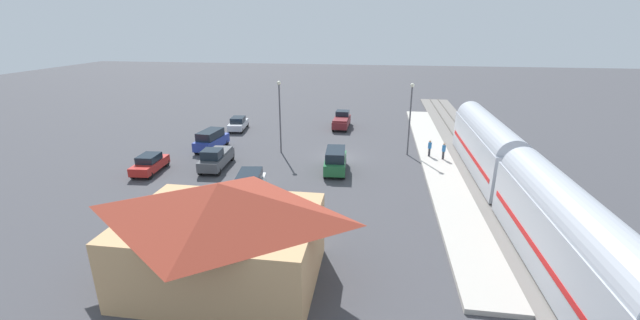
{
  "coord_description": "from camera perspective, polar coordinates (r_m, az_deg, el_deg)",
  "views": [
    {
      "loc": [
        -3.77,
        39.47,
        13.29
      ],
      "look_at": [
        1.4,
        4.23,
        1.0
      ],
      "focal_mm": 22.18,
      "sensor_mm": 36.0,
      "label": 1
    }
  ],
  "objects": [
    {
      "name": "sedan_silver",
      "position": [
        53.31,
        -11.73,
        5.17
      ],
      "size": [
        2.32,
        4.68,
        1.74
      ],
      "color": "silver",
      "rests_on": "ground"
    },
    {
      "name": "light_pole_near_platform",
      "position": [
        42.17,
        12.93,
        6.96
      ],
      "size": [
        0.44,
        0.44,
        7.63
      ],
      "color": "#515156",
      "rests_on": "ground"
    },
    {
      "name": "passenger_train",
      "position": [
        24.74,
        32.19,
        -9.08
      ],
      "size": [
        2.93,
        50.82,
        4.98
      ],
      "color": "#ADB2BC",
      "rests_on": "railway_track"
    },
    {
      "name": "pickup_maroon",
      "position": [
        53.44,
        3.15,
        5.74
      ],
      "size": [
        2.08,
        5.44,
        2.14
      ],
      "color": "maroon",
      "rests_on": "ground"
    },
    {
      "name": "suv_white",
      "position": [
        31.82,
        -10.13,
        -3.71
      ],
      "size": [
        2.62,
        5.13,
        2.22
      ],
      "color": "white",
      "rests_on": "ground"
    },
    {
      "name": "ground_plane",
      "position": [
        41.82,
        2.73,
        0.48
      ],
      "size": [
        200.0,
        200.0,
        0.0
      ],
      "primitive_type": "plane",
      "color": "#424247"
    },
    {
      "name": "suv_blue",
      "position": [
        45.46,
        -15.43,
        2.85
      ],
      "size": [
        2.42,
        5.06,
        2.22
      ],
      "color": "#283D9E",
      "rests_on": "ground"
    },
    {
      "name": "light_pole_lot_center",
      "position": [
        42.17,
        -5.83,
        7.42
      ],
      "size": [
        0.44,
        0.44,
        7.74
      ],
      "color": "#515156",
      "rests_on": "ground"
    },
    {
      "name": "pickup_charcoal",
      "position": [
        39.51,
        -14.78,
        0.3
      ],
      "size": [
        2.26,
        5.5,
        2.14
      ],
      "color": "#47494F",
      "rests_on": "ground"
    },
    {
      "name": "platform",
      "position": [
        42.06,
        16.42,
        0.03
      ],
      "size": [
        3.2,
        46.0,
        0.3
      ],
      "color": "#B7B2A8",
      "rests_on": "ground"
    },
    {
      "name": "railway_track",
      "position": [
        42.86,
        21.7,
        -0.29
      ],
      "size": [
        4.8,
        70.0,
        0.3
      ],
      "color": "slate",
      "rests_on": "ground"
    },
    {
      "name": "station_building",
      "position": [
        21.73,
        -13.93,
        -9.95
      ],
      "size": [
        10.69,
        8.02,
        5.7
      ],
      "color": "tan",
      "rests_on": "ground"
    },
    {
      "name": "sedan_red",
      "position": [
        40.41,
        -23.36,
        -0.47
      ],
      "size": [
        2.11,
        4.6,
        1.74
      ],
      "color": "red",
      "rests_on": "ground"
    },
    {
      "name": "suv_green",
      "position": [
        37.22,
        2.25,
        -0.02
      ],
      "size": [
        2.24,
        5.01,
        2.22
      ],
      "color": "#236638",
      "rests_on": "ground"
    },
    {
      "name": "pedestrian_on_platform",
      "position": [
        42.23,
        15.55,
        1.8
      ],
      "size": [
        0.36,
        0.36,
        1.71
      ],
      "color": "#333338",
      "rests_on": "platform"
    },
    {
      "name": "pedestrian_waiting_far",
      "position": [
        41.67,
        17.42,
        1.39
      ],
      "size": [
        0.36,
        0.36,
        1.71
      ],
      "color": "#333338",
      "rests_on": "platform"
    }
  ]
}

